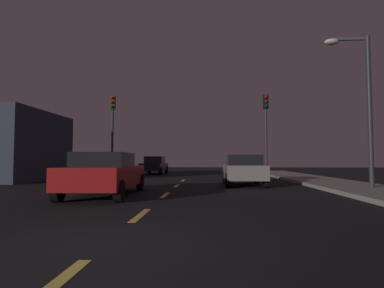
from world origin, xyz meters
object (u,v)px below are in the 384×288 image
traffic_signal_right (266,120)px  street_lamp_right (361,95)px  car_oncoming_far (155,165)px  car_adjacent_lane (106,173)px  car_stopped_ahead (243,170)px  traffic_signal_left (113,121)px

traffic_signal_right → street_lamp_right: 7.82m
car_oncoming_far → car_adjacent_lane: bearing=-85.9°
car_stopped_ahead → traffic_signal_left: bearing=148.4°
car_oncoming_far → street_lamp_right: street_lamp_right is taller
traffic_signal_right → car_stopped_ahead: 6.11m
traffic_signal_left → car_adjacent_lane: size_ratio=1.19×
car_stopped_ahead → car_oncoming_far: car_oncoming_far is taller
traffic_signal_left → car_oncoming_far: bearing=75.6°
traffic_signal_right → car_stopped_ahead: bearing=-112.4°
traffic_signal_left → car_oncoming_far: traffic_signal_left is taller
car_adjacent_lane → car_oncoming_far: (-1.14, 15.89, 0.01)m
traffic_signal_left → traffic_signal_right: traffic_signal_left is taller
car_stopped_ahead → car_adjacent_lane: car_adjacent_lane is taller
car_stopped_ahead → car_oncoming_far: 13.03m
car_stopped_ahead → traffic_signal_right: bearing=67.6°
car_oncoming_far → street_lamp_right: size_ratio=0.73×
car_oncoming_far → car_stopped_ahead: bearing=-61.0°
traffic_signal_right → traffic_signal_left: bearing=180.0°
traffic_signal_left → car_oncoming_far: size_ratio=1.22×
street_lamp_right → car_adjacent_lane: bearing=-168.5°
car_stopped_ahead → car_oncoming_far: (-6.32, 11.39, 0.02)m
street_lamp_right → traffic_signal_right: bearing=107.2°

